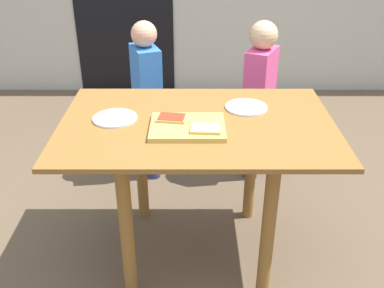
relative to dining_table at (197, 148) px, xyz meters
name	(u,v)px	position (x,y,z in m)	size (l,w,h in m)	color
ground_plane	(196,250)	(0.00, 0.00, -0.63)	(16.00, 16.00, 0.00)	brown
dining_table	(197,148)	(0.00, 0.00, 0.00)	(1.24, 0.82, 0.76)	brown
cutting_board	(187,127)	(-0.04, -0.07, 0.15)	(0.33, 0.26, 0.02)	tan
pizza_slice_near_right	(205,129)	(0.03, -0.13, 0.16)	(0.13, 0.10, 0.01)	tan
pizza_slice_far_left	(171,118)	(-0.11, -0.02, 0.16)	(0.14, 0.11, 0.01)	tan
plate_white_left	(115,118)	(-0.38, 0.03, 0.14)	(0.20, 0.20, 0.01)	silver
plate_white_right	(246,107)	(0.24, 0.15, 0.14)	(0.20, 0.20, 0.01)	silver
child_left	(147,92)	(-0.31, 0.80, -0.04)	(0.22, 0.27, 1.03)	navy
child_right	(259,91)	(0.40, 0.79, -0.03)	(0.23, 0.28, 1.03)	#34205A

